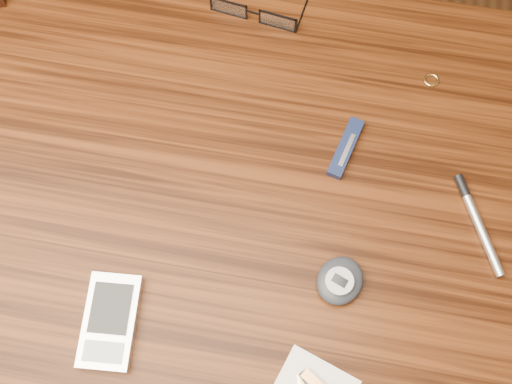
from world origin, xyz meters
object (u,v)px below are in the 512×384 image
at_px(eyeglasses, 255,11).
at_px(silver_pen, 475,216).
at_px(pedometer, 340,281).
at_px(pda_phone, 110,321).
at_px(pocket_knife, 346,148).
at_px(desk, 231,231).

distance_m(eyeglasses, silver_pen, 0.39).
bearing_deg(silver_pen, pedometer, -144.09).
bearing_deg(eyeglasses, pda_phone, -100.88).
relative_size(pocket_knife, silver_pen, 0.70).
distance_m(desk, eyeglasses, 0.30).
xyz_separation_m(desk, pedometer, (0.15, -0.07, 0.11)).
distance_m(desk, pda_phone, 0.22).
distance_m(desk, silver_pen, 0.32).
height_order(pda_phone, pocket_knife, pda_phone).
height_order(pda_phone, silver_pen, pda_phone).
relative_size(desk, pda_phone, 8.93).
relative_size(desk, pocket_knife, 11.66).
height_order(pocket_knife, silver_pen, same).
xyz_separation_m(pda_phone, pedometer, (0.25, 0.09, 0.00)).
bearing_deg(pda_phone, pedometer, 20.34).
xyz_separation_m(pocket_knife, silver_pen, (0.16, -0.06, -0.00)).
distance_m(pda_phone, pedometer, 0.26).
distance_m(eyeglasses, pda_phone, 0.45).
height_order(desk, eyeglasses, eyeglasses).
xyz_separation_m(desk, pocket_knife, (0.13, 0.10, 0.11)).
bearing_deg(desk, pedometer, -26.12).
height_order(pedometer, silver_pen, pedometer).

